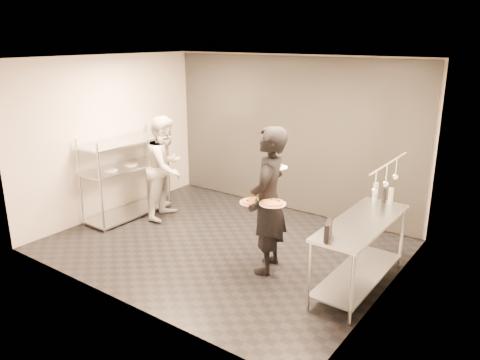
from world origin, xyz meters
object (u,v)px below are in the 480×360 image
Objects in this scene: chef at (166,167)px; pos_monitor at (328,230)px; bottle_green at (376,192)px; pizza_plate_far at (273,203)px; pizza_plate_near at (253,202)px; prep_counter at (360,242)px; bottle_clear at (391,196)px; bottle_dark at (384,196)px; salad_plate at (277,166)px; pass_rack at (126,174)px; waiter at (268,201)px.

chef reaches higher than pos_monitor.
pizza_plate_far is at bearing -125.55° from bottle_green.
pizza_plate_far is 1.53m from bottle_green.
pizza_plate_near is 0.33m from pizza_plate_far.
prep_counter is 0.90m from bottle_clear.
prep_counter is at bearing -110.91° from chef.
pizza_plate_near is 1.80m from bottle_dark.
pos_monitor is (3.61, -1.10, 0.12)m from chef.
pizza_plate_far is (2.70, -0.82, 0.16)m from chef.
pizza_plate_near is 0.61m from salad_plate.
salad_plate reaches higher than pos_monitor.
pos_monitor is (1.14, -0.76, -0.39)m from salad_plate.
pass_rack is 4.28m from pos_monitor.
pizza_plate_far is at bearing -131.54° from bottle_clear.
pos_monitor is at bearing 49.07° from waiter.
chef is 6.50× the size of salad_plate.
pizza_plate_far is at bearing 145.76° from pos_monitor.
pass_rack reaches higher than prep_counter.
prep_counter is at bearing -80.02° from bottle_green.
bottle_clear is (1.33, 0.76, -0.37)m from salad_plate.
pos_monitor is 1.53m from bottle_clear.
waiter reaches higher than pos_monitor.
bottle_clear is at bearing 13.25° from bottle_dark.
pizza_plate_near is (-0.15, -0.15, 0.00)m from waiter.
bottle_dark reaches higher than pizza_plate_far.
bottle_dark is at bearing 41.69° from pizza_plate_near.
bottle_clear is at bearing 65.54° from pos_monitor.
waiter reaches higher than prep_counter.
bottle_green is at bearing 170.87° from bottle_dark.
bottle_dark is (0.13, -0.02, -0.03)m from bottle_green.
prep_counter is 8.79× the size of bottle_dark.
prep_counter is at bearing 84.11° from waiter.
salad_plate is (-0.05, 0.30, 0.41)m from waiter.
pass_rack is 4.33m from prep_counter.
salad_plate is (3.07, 0.04, 0.64)m from pass_rack.
pizza_plate_near is 1.72m from bottle_green.
pizza_plate_far is 0.63m from salad_plate.
waiter is 0.51m from salad_plate.
pizza_plate_near is at bearing -101.96° from salad_plate.
bottle_dark is at bearing 68.71° from pos_monitor.
salad_plate is at bearing 171.41° from waiter.
pizza_plate_near is 1.87m from bottle_clear.
pass_rack is 5.76× the size of salad_plate.
waiter is 9.77× the size of bottle_dark.
salad_plate reaches higher than prep_counter.
bottle_dark reaches higher than pos_monitor.
waiter is at bearing 46.11° from pizza_plate_near.
salad_plate is (-1.26, 0.04, 0.78)m from prep_counter.
pos_monitor is 1.34× the size of bottle_dark.
bottle_dark is at bearing -9.13° from bottle_green.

